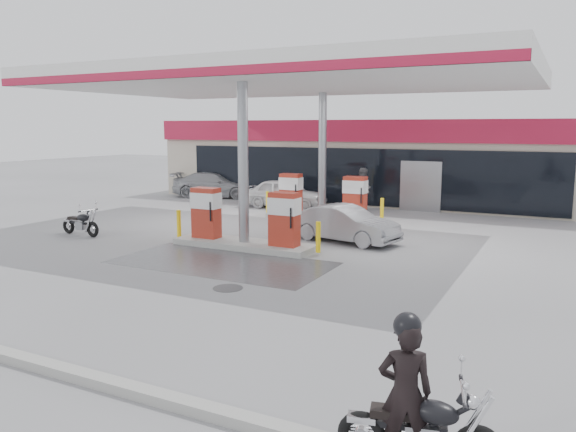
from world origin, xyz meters
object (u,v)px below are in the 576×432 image
attendant (364,190)px  biker_main (405,393)px  pump_island_far (322,202)px  hatchback_silver (345,224)px  parked_car_left (215,185)px  pump_island_near (244,225)px  parked_motorcycle (81,224)px  sedan_white (285,193)px  main_motorcycle (421,430)px

attendant → biker_main: bearing=-146.6°
attendant → pump_island_far: bearing=177.2°
hatchback_silver → parked_car_left: 12.97m
pump_island_far → hatchback_silver: pump_island_far is taller
pump_island_near → parked_motorcycle: (-5.96, -0.92, -0.30)m
parked_motorcycle → sedan_white: bearing=75.3°
biker_main → main_motorcycle: bearing=172.6°
parked_motorcycle → sedan_white: sedan_white is taller
parked_motorcycle → attendant: 11.84m
main_motorcycle → hatchback_silver: size_ratio=0.50×
attendant → parked_car_left: attendant is taller
main_motorcycle → sedan_white: (-10.44, 16.99, 0.25)m
pump_island_near → parked_car_left: 12.74m
biker_main → attendant: bearing=-91.2°
pump_island_far → attendant: attendant is taller
biker_main → attendant: size_ratio=0.85×
pump_island_near → biker_main: size_ratio=3.15×
parked_motorcycle → parked_car_left: size_ratio=0.40×
pump_island_far → biker_main: 16.60m
pump_island_near → parked_car_left: (-7.89, 10.00, -0.06)m
parked_motorcycle → attendant: size_ratio=0.93×
pump_island_near → parked_car_left: size_ratio=1.14×
pump_island_near → attendant: 8.84m
pump_island_near → attendant: (0.77, 8.80, 0.25)m
pump_island_near → main_motorcycle: 11.65m
pump_island_near → parked_car_left: bearing=128.3°
pump_island_far → parked_car_left: bearing=153.1°
pump_island_near → hatchback_silver: bearing=41.7°
sedan_white → biker_main: bearing=-154.3°
pump_island_far → parked_motorcycle: 9.14m
attendant → pump_island_near: bearing=-172.4°
hatchback_silver → parked_car_left: parked_car_left is taller
pump_island_far → main_motorcycle: bearing=-62.7°
pump_island_near → sedan_white: (-2.80, 8.20, -0.05)m
pump_island_near → sedan_white: 8.67m
pump_island_far → sedan_white: (-2.80, 2.20, -0.05)m
sedan_white → parked_car_left: sedan_white is taller
main_motorcycle → parked_car_left: 24.38m
hatchback_silver → biker_main: bearing=-144.3°
sedan_white → parked_motorcycle: bearing=155.5°
pump_island_far → parked_motorcycle: pump_island_far is taller
parked_car_left → pump_island_far: bearing=-131.7°
main_motorcycle → attendant: size_ratio=0.92×
parked_motorcycle → hatchback_silver: 8.99m
attendant → hatchback_silver: 6.82m
sedan_white → attendant: bearing=-85.8°
biker_main → hatchback_silver: size_ratio=0.46×
sedan_white → hatchback_silver: (5.27, -6.00, -0.07)m
pump_island_near → biker_main: 11.56m
parked_motorcycle → main_motorcycle: bearing=-25.6°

